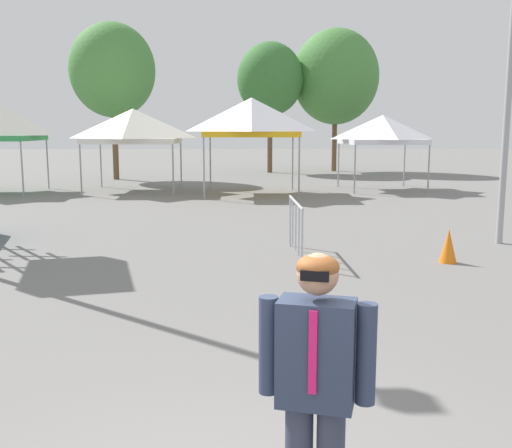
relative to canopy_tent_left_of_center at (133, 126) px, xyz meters
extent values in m
cylinder|color=#9E9EA3|center=(-3.65, -2.10, -1.45)|extent=(0.06, 0.06, 2.19)
cylinder|color=#9E9EA3|center=(-3.71, 1.02, -1.45)|extent=(0.06, 0.06, 2.19)
cylinder|color=#9E9EA3|center=(-1.67, -1.69, -1.51)|extent=(0.06, 0.06, 2.08)
cylinder|color=#9E9EA3|center=(1.69, -1.67, -1.51)|extent=(0.06, 0.06, 2.08)
cylinder|color=#9E9EA3|center=(-1.69, 1.67, -1.51)|extent=(0.06, 0.06, 2.08)
cylinder|color=#9E9EA3|center=(1.67, 1.69, -1.51)|extent=(0.06, 0.06, 2.08)
pyramid|color=white|center=(0.00, 0.00, 0.10)|extent=(3.55, 3.55, 1.14)
cube|color=white|center=(0.00, 0.00, -0.57)|extent=(3.52, 3.52, 0.20)
cylinder|color=#9E9EA3|center=(2.90, -2.95, -1.37)|extent=(0.06, 0.06, 2.35)
cylinder|color=#9E9EA3|center=(6.21, -3.03, -1.37)|extent=(0.06, 0.06, 2.35)
cylinder|color=#9E9EA3|center=(2.97, 0.36, -1.37)|extent=(0.06, 0.06, 2.35)
cylinder|color=#9E9EA3|center=(6.28, 0.28, -1.37)|extent=(0.06, 0.06, 2.35)
pyramid|color=white|center=(4.59, -1.34, 0.42)|extent=(3.55, 3.55, 1.23)
cube|color=yellow|center=(4.59, -1.34, -0.30)|extent=(3.52, 3.52, 0.20)
cylinder|color=#9E9EA3|center=(8.49, -1.31, -1.53)|extent=(0.06, 0.06, 2.03)
cylinder|color=#9E9EA3|center=(11.36, -1.17, -1.53)|extent=(0.06, 0.06, 2.03)
cylinder|color=#9E9EA3|center=(8.35, 1.55, -1.53)|extent=(0.06, 0.06, 2.03)
cylinder|color=#9E9EA3|center=(11.22, 1.69, -1.53)|extent=(0.06, 0.06, 2.03)
pyramid|color=white|center=(9.86, 0.19, -0.04)|extent=(3.15, 3.15, 0.95)
cube|color=white|center=(9.86, 0.19, -0.62)|extent=(3.12, 3.12, 0.20)
cube|color=#2D3851|center=(4.49, -20.62, -1.32)|extent=(0.47, 0.35, 0.60)
cylinder|color=#2D3851|center=(4.23, -20.55, -1.30)|extent=(0.11, 0.11, 0.56)
cylinder|color=#2D3851|center=(4.75, -20.69, -1.30)|extent=(0.11, 0.11, 0.56)
sphere|color=tan|center=(4.49, -20.62, -0.88)|extent=(0.23, 0.23, 0.23)
ellipsoid|color=brown|center=(4.49, -20.62, -0.84)|extent=(0.23, 0.23, 0.14)
cube|color=black|center=(4.46, -20.72, -0.86)|extent=(0.15, 0.06, 0.06)
cube|color=#E51966|center=(4.45, -20.75, -1.27)|extent=(0.05, 0.02, 0.46)
cylinder|color=brown|center=(5.89, 9.92, -0.70)|extent=(0.28, 0.28, 3.69)
ellipsoid|color=#387233|center=(5.89, 9.92, 2.61)|extent=(3.64, 3.64, 4.01)
cylinder|color=brown|center=(9.68, 10.93, -0.84)|extent=(0.28, 0.28, 3.41)
ellipsoid|color=#47843D|center=(9.68, 10.93, 2.82)|extent=(4.89, 4.89, 5.38)
cylinder|color=brown|center=(-1.84, 5.54, -0.76)|extent=(0.28, 0.28, 3.58)
ellipsoid|color=#47843D|center=(-1.84, 5.54, 2.64)|extent=(4.03, 4.03, 4.44)
cylinder|color=#B7BABF|center=(5.17, -12.45, -1.49)|extent=(0.08, 2.10, 0.05)
cylinder|color=#B7BABF|center=(5.19, -13.45, -2.02)|extent=(0.04, 0.04, 1.05)
cylinder|color=#B7BABF|center=(5.16, -11.45, -2.02)|extent=(0.04, 0.04, 1.05)
cylinder|color=#B7BABF|center=(5.18, -12.97, -1.97)|extent=(0.04, 0.04, 0.92)
cylinder|color=#B7BABF|center=(5.17, -12.45, -1.97)|extent=(0.04, 0.04, 0.92)
cylinder|color=#B7BABF|center=(5.16, -11.92, -1.97)|extent=(0.04, 0.04, 0.92)
cone|color=orange|center=(7.93, -13.10, -2.23)|extent=(0.32, 0.32, 0.62)
camera|label=1|loc=(4.06, -23.73, -0.11)|focal=41.89mm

